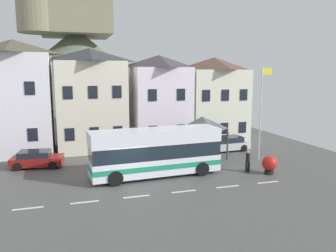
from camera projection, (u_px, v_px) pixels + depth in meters
ground_plane at (130, 186)px, 21.83m from camera, size 40.00×60.00×0.07m
townhouse_01 at (16, 97)px, 30.35m from camera, size 6.19×6.78×10.22m
townhouse_02 at (91, 99)px, 31.72m from camera, size 6.28×5.53×9.55m
townhouse_03 at (159, 101)px, 33.70m from camera, size 5.53×5.53×9.02m
townhouse_04 at (214, 100)px, 35.38m from camera, size 6.08×5.44×8.87m
hilltop_castle at (77, 70)px, 52.09m from camera, size 34.88×34.88×22.40m
transit_bus at (155, 153)px, 23.67m from camera, size 9.37×3.08×3.36m
bus_shelter at (202, 123)px, 29.00m from camera, size 3.60×3.60×3.53m
parked_car_00 at (226, 144)px, 31.48m from camera, size 4.50×2.15×1.34m
parked_car_01 at (37, 159)px, 26.03m from camera, size 4.03×2.37×1.29m
pedestrian_00 at (210, 154)px, 26.82m from camera, size 0.32×0.35×1.55m
pedestrian_01 at (248, 161)px, 24.68m from camera, size 0.36×0.29×1.63m
public_bench at (205, 145)px, 31.84m from camera, size 1.65×0.48×0.87m
flagpole at (262, 107)px, 27.54m from camera, size 0.95×0.10×7.75m
harbour_buoy at (269, 164)px, 24.22m from camera, size 1.10×1.10×1.35m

